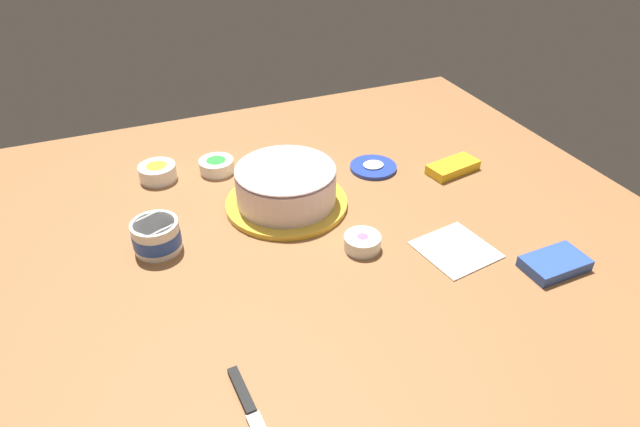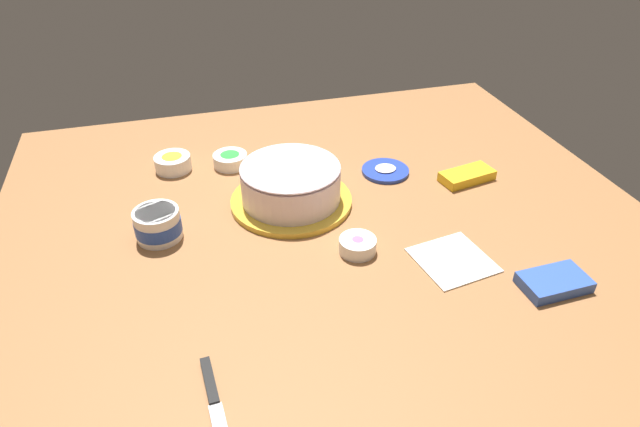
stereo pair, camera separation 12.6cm
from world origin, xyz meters
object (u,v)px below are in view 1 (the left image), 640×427
object	(u,v)px
sprinkle_bowl_yellow	(157,171)
candy_box_lower	(555,263)
frosting_tub_lid	(373,167)
candy_box_upper	(453,167)
frosted_cake	(286,186)
paper_napkin	(456,249)
spreading_knife	(252,414)
sprinkle_bowl_green	(217,165)
frosting_tub	(156,236)
sprinkle_bowl_pink	(362,242)

from	to	relation	value
sprinkle_bowl_yellow	candy_box_lower	xyz separation A→B (m)	(-0.71, 0.69, -0.01)
frosting_tub_lid	candy_box_upper	size ratio (longest dim) A/B	0.89
frosted_cake	frosting_tub_lid	world-z (taller)	frosted_cake
frosted_cake	paper_napkin	xyz separation A→B (m)	(-0.28, 0.31, -0.05)
spreading_knife	sprinkle_bowl_green	world-z (taller)	sprinkle_bowl_green
sprinkle_bowl_yellow	sprinkle_bowl_green	xyz separation A→B (m)	(-0.15, 0.02, -0.00)
frosting_tub	sprinkle_bowl_green	size ratio (longest dim) A/B	1.12
sprinkle_bowl_yellow	sprinkle_bowl_green	size ratio (longest dim) A/B	1.04
sprinkle_bowl_green	candy_box_upper	distance (m)	0.64
frosting_tub	frosted_cake	bearing A→B (deg)	-170.15
spreading_knife	paper_napkin	world-z (taller)	spreading_knife
paper_napkin	frosting_tub_lid	bearing A→B (deg)	-89.52
frosting_tub_lid	sprinkle_bowl_green	world-z (taller)	sprinkle_bowl_green
sprinkle_bowl_green	candy_box_lower	bearing A→B (deg)	129.72
sprinkle_bowl_pink	candy_box_upper	bearing A→B (deg)	-151.09
sprinkle_bowl_yellow	paper_napkin	world-z (taller)	sprinkle_bowl_yellow
sprinkle_bowl_yellow	paper_napkin	size ratio (longest dim) A/B	0.64
spreading_knife	sprinkle_bowl_green	bearing A→B (deg)	-99.87
frosting_tub	candy_box_upper	size ratio (longest dim) A/B	0.73
candy_box_lower	frosting_tub	bearing A→B (deg)	-28.92
sprinkle_bowl_yellow	candy_box_upper	distance (m)	0.79
sprinkle_bowl_yellow	sprinkle_bowl_pink	xyz separation A→B (m)	(-0.37, 0.47, -0.01)
sprinkle_bowl_green	sprinkle_bowl_pink	size ratio (longest dim) A/B	1.14
sprinkle_bowl_yellow	sprinkle_bowl_green	distance (m)	0.15
sprinkle_bowl_pink	paper_napkin	distance (m)	0.21
sprinkle_bowl_yellow	frosting_tub_lid	bearing A→B (deg)	162.68
frosting_tub_lid	paper_napkin	xyz separation A→B (m)	(-0.00, 0.39, -0.00)
frosting_tub_lid	candy_box_lower	bearing A→B (deg)	107.12
frosted_cake	candy_box_lower	world-z (taller)	frosted_cake
candy_box_upper	paper_napkin	bearing A→B (deg)	46.69
spreading_knife	candy_box_lower	distance (m)	0.70
spreading_knife	sprinkle_bowl_pink	xyz separation A→B (m)	(-0.35, -0.32, 0.01)
candy_box_upper	frosting_tub	bearing A→B (deg)	-7.85
sprinkle_bowl_yellow	spreading_knife	bearing A→B (deg)	91.38
frosting_tub	sprinkle_bowl_pink	xyz separation A→B (m)	(-0.41, 0.17, -0.02)
sprinkle_bowl_yellow	candy_box_lower	size ratio (longest dim) A/B	0.72
paper_napkin	spreading_knife	bearing A→B (deg)	23.23
frosted_cake	sprinkle_bowl_green	size ratio (longest dim) A/B	3.22
candy_box_lower	paper_napkin	size ratio (longest dim) A/B	0.89
frosting_tub	frosting_tub_lid	bearing A→B (deg)	-167.54
frosting_tub	candy_box_lower	xyz separation A→B (m)	(-0.76, 0.39, -0.02)
frosting_tub	candy_box_upper	bearing A→B (deg)	-177.31
frosted_cake	spreading_knife	world-z (taller)	frosted_cake
candy_box_lower	spreading_knife	bearing A→B (deg)	6.31
frosted_cake	sprinkle_bowl_pink	size ratio (longest dim) A/B	3.66
frosting_tub	candy_box_upper	xyz separation A→B (m)	(-0.79, -0.04, -0.02)
paper_napkin	frosting_tub	bearing A→B (deg)	-23.12
paper_napkin	frosted_cake	bearing A→B (deg)	-47.90
sprinkle_bowl_pink	candy_box_upper	xyz separation A→B (m)	(-0.38, -0.21, -0.01)
frosting_tub_lid	sprinkle_bowl_pink	distance (m)	0.35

